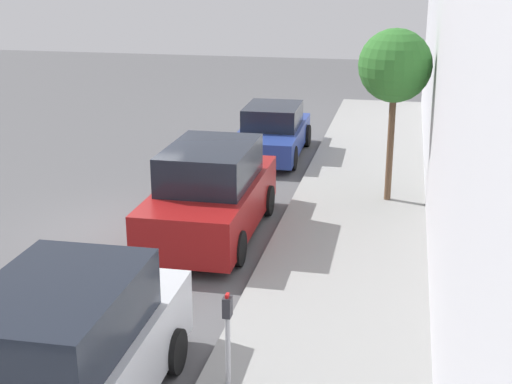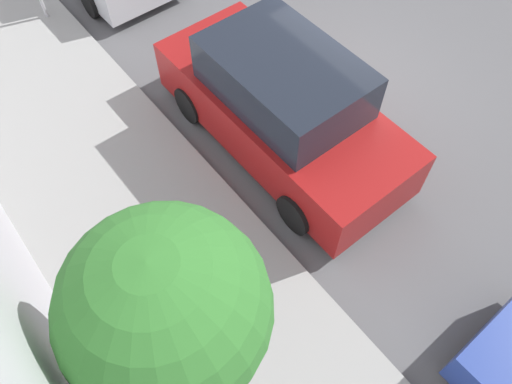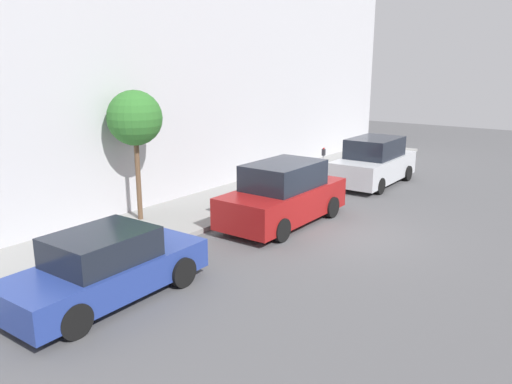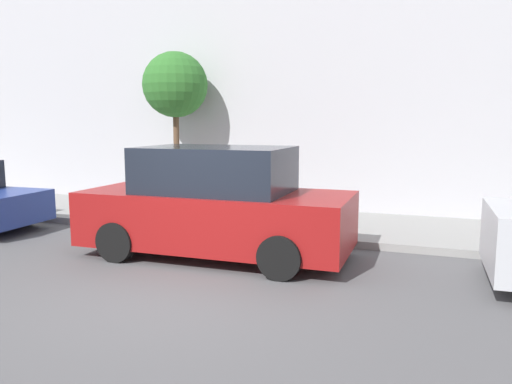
# 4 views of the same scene
# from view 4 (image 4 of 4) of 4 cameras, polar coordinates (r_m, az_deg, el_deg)

# --- Properties ---
(ground_plane) EXTENTS (60.00, 60.00, 0.00)m
(ground_plane) POSITION_cam_4_polar(r_m,az_deg,el_deg) (7.27, -10.00, -11.53)
(ground_plane) COLOR #515154
(sidewalk) EXTENTS (3.17, 32.00, 0.15)m
(sidewalk) POSITION_cam_4_polar(r_m,az_deg,el_deg) (11.77, 2.40, -3.46)
(sidewalk) COLOR gray
(sidewalk) RESTS_ON ground_plane
(parked_suv_second) EXTENTS (2.08, 4.82, 1.98)m
(parked_suv_second) POSITION_cam_4_polar(r_m,az_deg,el_deg) (8.97, -4.59, -1.54)
(parked_suv_second) COLOR maroon
(parked_suv_second) RESTS_ON ground_plane
(street_tree) EXTENTS (1.69, 1.69, 4.07)m
(street_tree) POSITION_cam_4_polar(r_m,az_deg,el_deg) (13.38, -9.22, 11.91)
(street_tree) COLOR brown
(street_tree) RESTS_ON sidewalk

